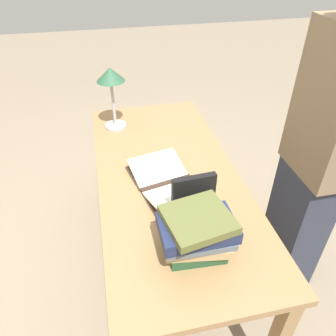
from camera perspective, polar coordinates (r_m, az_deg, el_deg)
name	(u,v)px	position (r m, az deg, el deg)	size (l,w,h in m)	color
ground_plane	(168,265)	(2.22, 0.02, -16.49)	(12.00, 12.00, 0.00)	gray
reading_desk	(168,188)	(1.74, 0.02, -3.59)	(1.59, 0.71, 0.75)	#937047
open_book	(166,182)	(1.60, -0.34, -2.47)	(0.49, 0.36, 0.07)	#38281E
book_stack_tall	(197,233)	(1.25, 5.10, -11.20)	(0.26, 0.28, 0.20)	#234C2D
book_standing_upright	(193,198)	(1.37, 4.42, -5.30)	(0.04, 0.19, 0.23)	black
reading_lamp	(111,82)	(1.98, -9.90, 14.57)	(0.16, 0.16, 0.38)	#ADADB2
coffee_mug	(197,205)	(1.44, 5.10, -6.40)	(0.10, 0.07, 0.10)	#B74238
person_reader	(315,166)	(1.76, 24.18, 0.25)	(0.36, 0.21, 1.67)	#2D3342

